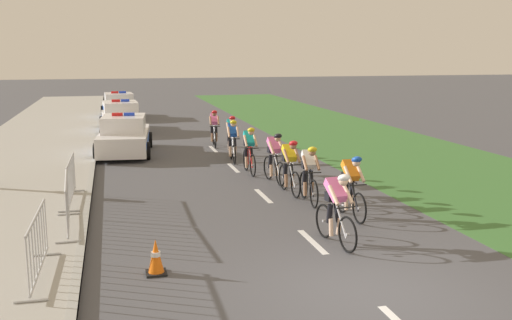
{
  "coord_description": "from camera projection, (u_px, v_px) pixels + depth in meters",
  "views": [
    {
      "loc": [
        -3.9,
        -8.21,
        3.85
      ],
      "look_at": [
        -0.33,
        6.17,
        1.1
      ],
      "focal_mm": 40.9,
      "sensor_mm": 36.0,
      "label": 1
    }
  ],
  "objects": [
    {
      "name": "crowd_barrier_middle",
      "position": [
        67.0,
        204.0,
        12.47
      ],
      "size": [
        0.62,
        2.32,
        1.07
      ],
      "color": "#B7BABF",
      "rests_on": "sidewalk_slab"
    },
    {
      "name": "cyclist_second",
      "position": [
        351.0,
        185.0,
        13.59
      ],
      "size": [
        0.42,
        1.72,
        1.56
      ],
      "color": "black",
      "rests_on": "ground"
    },
    {
      "name": "grass_verge",
      "position": [
        377.0,
        145.0,
        24.44
      ],
      "size": [
        7.0,
        60.0,
        0.01
      ],
      "primitive_type": "cube",
      "color": "#3D7033",
      "rests_on": "ground"
    },
    {
      "name": "ground_plane",
      "position": [
        367.0,
        293.0,
        9.47
      ],
      "size": [
        160.0,
        160.0,
        0.0
      ],
      "primitive_type": "plane",
      "color": "#4C4C51"
    },
    {
      "name": "crowd_barrier_rear",
      "position": [
        71.0,
        181.0,
        14.73
      ],
      "size": [
        0.53,
        2.32,
        1.07
      ],
      "color": "#B7BABF",
      "rests_on": "sidewalk_slab"
    },
    {
      "name": "cyclist_seventh",
      "position": [
        233.0,
        140.0,
        20.61
      ],
      "size": [
        0.44,
        1.72,
        1.56
      ],
      "color": "black",
      "rests_on": "ground"
    },
    {
      "name": "cyclist_fifth",
      "position": [
        274.0,
        157.0,
        17.28
      ],
      "size": [
        0.45,
        1.72,
        1.56
      ],
      "color": "black",
      "rests_on": "ground"
    },
    {
      "name": "cyclist_fourth",
      "position": [
        290.0,
        166.0,
        15.93
      ],
      "size": [
        0.43,
        1.72,
        1.56
      ],
      "color": "black",
      "rests_on": "ground"
    },
    {
      "name": "sidewalk_slab",
      "position": [
        26.0,
        158.0,
        21.16
      ],
      "size": [
        4.94,
        60.0,
        0.12
      ],
      "primitive_type": "cube",
      "color": "#A3A099",
      "rests_on": "ground"
    },
    {
      "name": "police_car_second",
      "position": [
        121.0,
        118.0,
        28.47
      ],
      "size": [
        2.11,
        4.46,
        1.59
      ],
      "color": "white",
      "rests_on": "ground"
    },
    {
      "name": "kerb_edge",
      "position": [
        94.0,
        155.0,
        21.72
      ],
      "size": [
        0.16,
        60.0,
        0.13
      ],
      "primitive_type": "cube",
      "color": "#9E9E99",
      "rests_on": "ground"
    },
    {
      "name": "traffic_cone_near",
      "position": [
        156.0,
        257.0,
        10.21
      ],
      "size": [
        0.36,
        0.36,
        0.64
      ],
      "color": "black",
      "rests_on": "ground"
    },
    {
      "name": "cyclist_sixth",
      "position": [
        249.0,
        149.0,
        18.6
      ],
      "size": [
        0.42,
        1.72,
        1.56
      ],
      "color": "black",
      "rests_on": "ground"
    },
    {
      "name": "cyclist_eighth",
      "position": [
        231.0,
        135.0,
        21.88
      ],
      "size": [
        0.44,
        1.72,
        1.56
      ],
      "color": "black",
      "rests_on": "ground"
    },
    {
      "name": "police_car_third",
      "position": [
        119.0,
        107.0,
        34.28
      ],
      "size": [
        2.16,
        4.48,
        1.59
      ],
      "color": "silver",
      "rests_on": "ground"
    },
    {
      "name": "police_car_nearest",
      "position": [
        124.0,
        136.0,
        22.26
      ],
      "size": [
        2.3,
        4.54,
        1.59
      ],
      "color": "white",
      "rests_on": "ground"
    },
    {
      "name": "cyclist_lead",
      "position": [
        336.0,
        207.0,
        11.67
      ],
      "size": [
        0.45,
        1.72,
        1.56
      ],
      "color": "black",
      "rests_on": "ground"
    },
    {
      "name": "crowd_barrier_front",
      "position": [
        38.0,
        247.0,
        9.74
      ],
      "size": [
        0.53,
        2.32,
        1.07
      ],
      "color": "#B7BABF",
      "rests_on": "sidewalk_slab"
    },
    {
      "name": "cyclist_ninth",
      "position": [
        214.0,
        128.0,
        23.99
      ],
      "size": [
        0.45,
        1.72,
        1.56
      ],
      "color": "black",
      "rests_on": "ground"
    },
    {
      "name": "cyclist_third",
      "position": [
        309.0,
        173.0,
        14.95
      ],
      "size": [
        0.43,
        1.72,
        1.56
      ],
      "color": "black",
      "rests_on": "ground"
    },
    {
      "name": "lane_markings_centre",
      "position": [
        263.0,
        196.0,
        15.83
      ],
      "size": [
        0.14,
        17.6,
        0.01
      ],
      "color": "white",
      "rests_on": "ground"
    }
  ]
}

